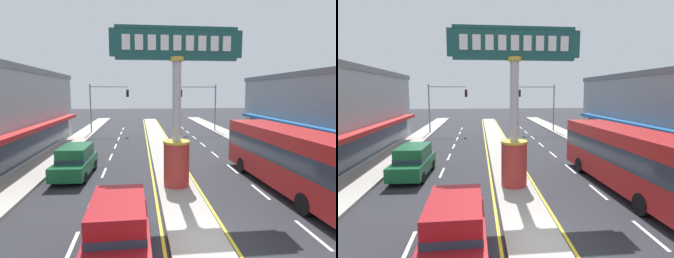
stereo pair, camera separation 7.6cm
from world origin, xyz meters
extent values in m
plane|color=#28282D|center=(0.00, 0.00, 0.00)|extent=(160.00, 160.00, 0.00)
cube|color=#A39E93|center=(0.00, 18.00, 0.07)|extent=(2.05, 52.00, 0.14)
cube|color=#ADA89E|center=(-8.78, 16.00, 0.09)|extent=(2.31, 60.00, 0.18)
cube|color=#ADA89E|center=(8.78, 16.00, 0.09)|extent=(2.31, 60.00, 0.18)
cube|color=silver|center=(-4.33, 0.40, 0.00)|extent=(0.14, 2.20, 0.01)
cube|color=silver|center=(-4.33, 4.80, 0.00)|extent=(0.14, 2.20, 0.01)
cube|color=silver|center=(-4.33, 9.20, 0.00)|extent=(0.14, 2.20, 0.01)
cube|color=silver|center=(-4.33, 13.60, 0.00)|extent=(0.14, 2.20, 0.01)
cube|color=silver|center=(-4.33, 18.00, 0.00)|extent=(0.14, 2.20, 0.01)
cube|color=silver|center=(-4.33, 22.40, 0.00)|extent=(0.14, 2.20, 0.01)
cube|color=silver|center=(-4.33, 26.80, 0.00)|extent=(0.14, 2.20, 0.01)
cube|color=silver|center=(-4.33, 31.20, 0.00)|extent=(0.14, 2.20, 0.01)
cube|color=silver|center=(4.33, 0.40, 0.00)|extent=(0.14, 2.20, 0.01)
cube|color=silver|center=(4.33, 4.80, 0.00)|extent=(0.14, 2.20, 0.01)
cube|color=silver|center=(4.33, 9.20, 0.00)|extent=(0.14, 2.20, 0.01)
cube|color=silver|center=(4.33, 13.60, 0.00)|extent=(0.14, 2.20, 0.01)
cube|color=silver|center=(4.33, 18.00, 0.00)|extent=(0.14, 2.20, 0.01)
cube|color=silver|center=(4.33, 22.40, 0.00)|extent=(0.14, 2.20, 0.01)
cube|color=silver|center=(4.33, 26.80, 0.00)|extent=(0.14, 2.20, 0.01)
cube|color=silver|center=(4.33, 31.20, 0.00)|extent=(0.14, 2.20, 0.01)
cube|color=yellow|center=(-1.21, 18.00, 0.00)|extent=(0.12, 52.00, 0.01)
cube|color=yellow|center=(1.21, 18.00, 0.00)|extent=(0.12, 52.00, 0.01)
cylinder|color=#B7332D|center=(0.00, 5.90, 1.32)|extent=(1.39, 1.39, 2.36)
cylinder|color=gold|center=(0.00, 5.90, 2.56)|extent=(1.46, 1.46, 0.12)
cylinder|color=#B7B7BC|center=(0.00, 5.90, 4.76)|extent=(0.46, 0.46, 4.52)
cylinder|color=gold|center=(0.00, 5.90, 6.92)|extent=(0.74, 0.74, 0.20)
cube|color=#194C47|center=(0.00, 5.90, 7.71)|extent=(6.87, 0.24, 1.37)
cube|color=#194C47|center=(0.00, 5.90, 8.48)|extent=(6.32, 0.29, 0.16)
cube|color=#194C47|center=(0.00, 5.90, 6.94)|extent=(6.32, 0.29, 0.16)
cube|color=white|center=(-2.59, 5.75, 7.71)|extent=(0.42, 0.06, 0.76)
cube|color=white|center=(-1.95, 5.75, 7.71)|extent=(0.42, 0.06, 0.76)
cube|color=white|center=(-1.30, 5.75, 7.71)|extent=(0.42, 0.06, 0.76)
cube|color=white|center=(-0.65, 5.75, 7.71)|extent=(0.42, 0.06, 0.76)
cube|color=white|center=(0.00, 5.75, 7.71)|extent=(0.42, 0.06, 0.76)
cube|color=white|center=(0.65, 5.75, 7.71)|extent=(0.42, 0.06, 0.76)
cube|color=white|center=(1.30, 5.75, 7.71)|extent=(0.42, 0.06, 0.76)
cube|color=white|center=(1.95, 5.75, 7.71)|extent=(0.42, 0.06, 0.76)
cube|color=white|center=(2.59, 5.75, 7.71)|extent=(0.42, 0.06, 0.76)
cube|color=#B21E1E|center=(-9.45, 13.93, 2.64)|extent=(0.90, 18.07, 0.30)
cube|color=#283342|center=(-9.86, 13.93, 1.50)|extent=(0.08, 17.44, 2.00)
cube|color=gray|center=(14.23, 12.93, 3.22)|extent=(7.00, 21.12, 6.45)
cube|color=slate|center=(14.23, 12.93, 6.67)|extent=(7.14, 21.54, 0.45)
cube|color=#195193|center=(10.28, 12.93, 2.67)|extent=(0.90, 17.95, 0.30)
cube|color=#283342|center=(10.69, 12.93, 1.50)|extent=(0.08, 17.32, 2.00)
cylinder|color=slate|center=(-8.03, 26.59, 3.10)|extent=(0.16, 0.16, 6.20)
cylinder|color=slate|center=(-5.72, 26.59, 5.90)|extent=(4.62, 0.12, 0.12)
cube|color=black|center=(-3.41, 26.43, 5.09)|extent=(0.32, 0.24, 0.92)
sphere|color=red|center=(-3.41, 26.29, 5.39)|extent=(0.17, 0.17, 0.17)
sphere|color=black|center=(-3.41, 26.29, 5.09)|extent=(0.17, 0.17, 0.17)
sphere|color=black|center=(-3.41, 26.29, 4.79)|extent=(0.17, 0.17, 0.17)
cylinder|color=slate|center=(8.03, 26.86, 3.10)|extent=(0.16, 0.16, 6.20)
cylinder|color=slate|center=(5.72, 26.86, 5.90)|extent=(4.62, 0.12, 0.12)
cube|color=black|center=(3.41, 26.70, 5.09)|extent=(0.32, 0.24, 0.92)
sphere|color=red|center=(3.41, 26.56, 5.39)|extent=(0.17, 0.17, 0.17)
sphere|color=black|center=(3.41, 26.56, 5.09)|extent=(0.17, 0.17, 0.17)
sphere|color=black|center=(3.41, 26.56, 4.79)|extent=(0.17, 0.17, 0.17)
cube|color=#14562D|center=(-5.98, 8.56, 0.70)|extent=(2.08, 4.67, 0.80)
cube|color=#14562D|center=(-5.97, 8.74, 1.50)|extent=(1.78, 2.92, 0.80)
cube|color=#283342|center=(-5.97, 8.74, 1.22)|extent=(1.82, 2.95, 0.24)
cylinder|color=black|center=(-5.16, 7.10, 0.34)|extent=(0.25, 0.69, 0.68)
cylinder|color=black|center=(-6.91, 7.17, 0.34)|extent=(0.25, 0.69, 0.68)
cylinder|color=black|center=(-5.05, 9.95, 0.34)|extent=(0.25, 0.69, 0.68)
cylinder|color=black|center=(-6.79, 10.02, 0.34)|extent=(0.25, 0.69, 0.68)
cube|color=#B21E1E|center=(5.98, 4.93, 1.81)|extent=(3.01, 11.30, 2.90)
cube|color=#283342|center=(5.98, 4.93, 2.11)|extent=(3.03, 11.08, 0.90)
cube|color=#283342|center=(5.72, 10.48, 2.06)|extent=(2.30, 0.19, 1.40)
cube|color=black|center=(5.72, 10.48, 3.06)|extent=(1.75, 0.16, 0.30)
cylinder|color=black|center=(4.67, 8.35, 0.48)|extent=(0.32, 0.97, 0.96)
cylinder|color=black|center=(6.97, 8.45, 0.48)|extent=(0.32, 0.97, 0.96)
cylinder|color=black|center=(4.96, 1.97, 0.48)|extent=(0.32, 0.97, 0.96)
cube|color=maroon|center=(-2.68, -0.44, 0.70)|extent=(1.98, 4.63, 0.80)
cube|color=maroon|center=(-2.68, -0.25, 1.50)|extent=(1.72, 2.88, 0.80)
cube|color=#283342|center=(-2.68, -0.25, 1.22)|extent=(1.76, 2.91, 0.24)
cylinder|color=black|center=(-1.83, 1.00, 0.34)|extent=(0.23, 0.68, 0.68)
cylinder|color=black|center=(-3.57, 0.97, 0.34)|extent=(0.23, 0.68, 0.68)
cylinder|color=#336B3D|center=(8.38, 7.38, 0.60)|extent=(0.14, 0.14, 0.84)
cylinder|color=#336B3D|center=(8.52, 7.38, 0.60)|extent=(0.14, 0.14, 0.84)
cube|color=maroon|center=(8.45, 7.38, 1.30)|extent=(0.45, 0.41, 0.57)
sphere|color=#8C6647|center=(8.45, 7.38, 1.70)|extent=(0.22, 0.22, 0.22)
camera|label=1|loc=(-1.98, -8.49, 5.22)|focal=29.26mm
camera|label=2|loc=(-1.90, -8.50, 5.22)|focal=29.26mm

